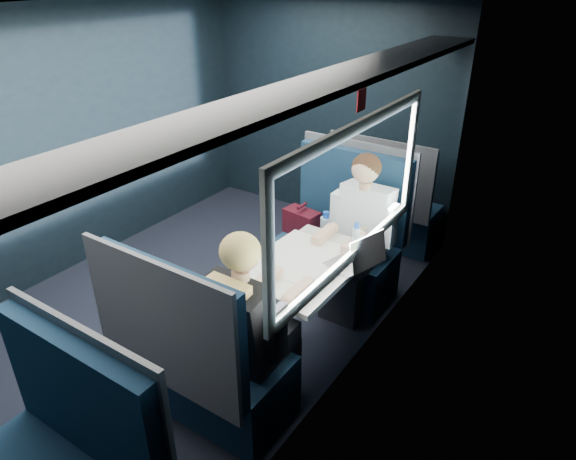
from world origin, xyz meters
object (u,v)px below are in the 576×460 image
Objects in this scene: man at (359,228)px; laptop at (359,258)px; seat_bay_far at (201,362)px; seat_row_front at (384,207)px; cup at (365,244)px; table at (304,272)px; bottle_small at (356,238)px; seat_bay_near at (338,244)px; woman at (249,320)px.

laptop is (0.27, -0.54, 0.09)m from man.
seat_bay_far is 2.67m from seat_row_front.
laptop reaches higher than cup.
seat_bay_far is (-0.18, -0.87, -0.25)m from table.
man is 0.38m from cup.
cup is at bearing 22.52° from bottle_small.
bottle_small is (0.21, 0.35, 0.17)m from table.
seat_bay_far is 1.38m from cup.
cup is (0.45, -1.42, 0.38)m from seat_row_front.
bottle_small is at bearing -157.48° from cup.
table is 0.70m from man.
laptop is at bearing -57.02° from bottle_small.
table is 0.40m from laptop.
bottle_small is (0.39, 1.23, 0.42)m from seat_bay_far.
man reaches higher than seat_bay_near.
seat_bay_near reaches higher than seat_row_front.
seat_row_front is (-0.18, 1.80, -0.25)m from table.
cup is (0.27, 0.38, 0.13)m from table.
woman is 6.37× the size of bottle_small.
seat_bay_near is 0.95× the size of woman.
cup is at bearing -58.02° from man.
seat_row_front is at bearing 105.13° from bottle_small.
table is at bearing -120.27° from bottle_small.
seat_row_front is 3.09× the size of laptop.
table is at bearing 95.45° from woman.
man is at bearing -33.49° from seat_bay_near.
woman is (0.25, -2.50, 0.32)m from seat_row_front.
seat_row_front is 5.59× the size of bottle_small.
man is at bearing -77.17° from seat_row_front.
man is at bearing 112.10° from bottle_small.
seat_bay_far is 0.95× the size of man.
seat_bay_near is 3.35× the size of laptop.
seat_bay_far is 1.22m from laptop.
laptop is 1.81× the size of bottle_small.
man reaches higher than laptop.
seat_bay_far is 0.95× the size of woman.
bottle_small is at bearing -74.87° from seat_row_front.
man is at bearing 116.28° from laptop.
seat_row_front is 0.88× the size of man.
seat_bay_near is (-0.19, 0.87, -0.24)m from table.
seat_bay_near is at bearing 102.56° from table.
man is 1.00× the size of woman.
cup is at bearing -46.88° from seat_bay_near.
bottle_small is (-0.13, 0.19, 0.03)m from laptop.
man is (0.25, 1.57, 0.30)m from seat_bay_far.
man is at bearing 90.00° from woman.
cup is (0.20, -0.32, 0.07)m from man.
seat_bay_far is at bearing -109.70° from cup.
seat_row_front is 1.55m from bottle_small.
cup is (0.46, -0.49, 0.37)m from seat_bay_near.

